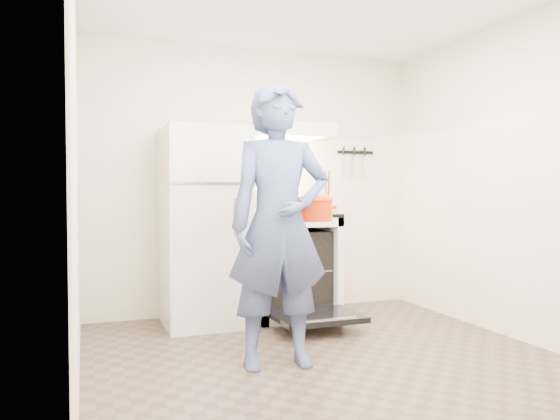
# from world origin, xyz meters

# --- Properties ---
(floor) EXTENTS (3.60, 3.60, 0.00)m
(floor) POSITION_xyz_m (0.00, 0.00, 0.00)
(floor) COLOR brown
(floor) RESTS_ON ground
(back_wall) EXTENTS (3.20, 0.02, 2.50)m
(back_wall) POSITION_xyz_m (0.00, 1.80, 1.25)
(back_wall) COLOR #EDE3C5
(back_wall) RESTS_ON ground
(refrigerator) EXTENTS (0.70, 0.70, 1.70)m
(refrigerator) POSITION_xyz_m (-0.58, 1.45, 0.85)
(refrigerator) COLOR white
(refrigerator) RESTS_ON floor
(stove_body) EXTENTS (0.76, 0.65, 0.92)m
(stove_body) POSITION_xyz_m (0.23, 1.48, 0.46)
(stove_body) COLOR white
(stove_body) RESTS_ON floor
(cooktop) EXTENTS (0.76, 0.65, 0.03)m
(cooktop) POSITION_xyz_m (0.23, 1.48, 0.94)
(cooktop) COLOR black
(cooktop) RESTS_ON stove_body
(backsplash) EXTENTS (0.76, 0.07, 0.20)m
(backsplash) POSITION_xyz_m (0.23, 1.76, 1.05)
(backsplash) COLOR white
(backsplash) RESTS_ON cooktop
(oven_door) EXTENTS (0.70, 0.54, 0.04)m
(oven_door) POSITION_xyz_m (0.23, 0.88, 0.12)
(oven_door) COLOR black
(oven_door) RESTS_ON floor
(oven_rack) EXTENTS (0.60, 0.52, 0.01)m
(oven_rack) POSITION_xyz_m (0.23, 1.48, 0.44)
(oven_rack) COLOR slate
(oven_rack) RESTS_ON stove_body
(range_hood) EXTENTS (0.76, 0.50, 0.12)m
(range_hood) POSITION_xyz_m (0.23, 1.55, 1.71)
(range_hood) COLOR white
(range_hood) RESTS_ON back_wall
(knife_strip) EXTENTS (0.40, 0.02, 0.03)m
(knife_strip) POSITION_xyz_m (1.05, 1.79, 1.55)
(knife_strip) COLOR black
(knife_strip) RESTS_ON back_wall
(pizza_stone) EXTENTS (0.34, 0.34, 0.02)m
(pizza_stone) POSITION_xyz_m (0.17, 1.46, 0.45)
(pizza_stone) COLOR brown
(pizza_stone) RESTS_ON oven_rack
(tea_kettle) EXTENTS (0.23, 0.19, 0.28)m
(tea_kettle) POSITION_xyz_m (0.11, 1.54, 1.09)
(tea_kettle) COLOR silver
(tea_kettle) RESTS_ON cooktop
(utensil_jar) EXTENTS (0.11, 0.11, 0.13)m
(utensil_jar) POSITION_xyz_m (0.54, 1.35, 1.05)
(utensil_jar) COLOR silver
(utensil_jar) RESTS_ON cooktop
(person) EXTENTS (0.71, 0.49, 1.86)m
(person) POSITION_xyz_m (-0.35, 0.17, 0.93)
(person) COLOR navy
(person) RESTS_ON floor
(dutch_oven) EXTENTS (0.38, 0.31, 0.25)m
(dutch_oven) POSITION_xyz_m (-0.05, 0.37, 1.02)
(dutch_oven) COLOR red
(dutch_oven) RESTS_ON person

